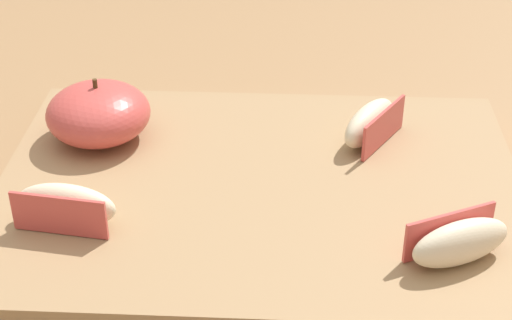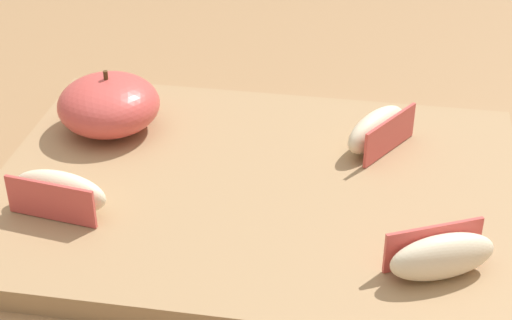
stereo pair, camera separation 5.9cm
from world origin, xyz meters
TOP-DOWN VIEW (x-y plane):
  - dining_table at (0.00, 0.00)m, footprint 1.43×0.90m
  - cutting_board at (-0.02, -0.05)m, footprint 0.38×0.29m
  - apple_half_skin_up at (-0.15, 0.01)m, footprint 0.08×0.08m
  - apple_wedge_middle at (0.06, 0.02)m, footprint 0.06×0.07m
  - apple_wedge_left at (-0.15, -0.11)m, footprint 0.07×0.03m
  - apple_wedge_near_knife at (0.11, -0.13)m, footprint 0.07×0.05m

SIDE VIEW (x-z plane):
  - dining_table at x=0.00m, z-range 0.28..1.02m
  - cutting_board at x=-0.02m, z-range 0.74..0.76m
  - apple_wedge_middle at x=0.06m, z-range 0.76..0.79m
  - apple_wedge_left at x=-0.15m, z-range 0.76..0.79m
  - apple_wedge_near_knife at x=0.11m, z-range 0.76..0.79m
  - apple_half_skin_up at x=-0.15m, z-range 0.75..0.80m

